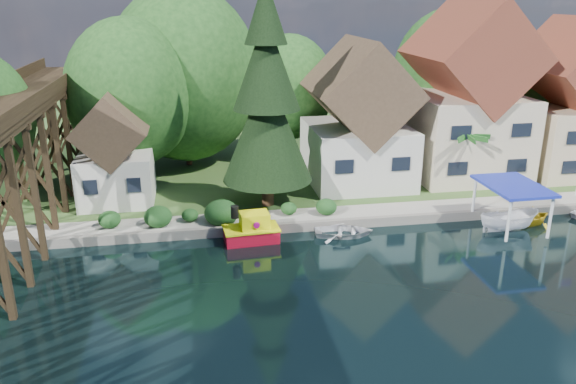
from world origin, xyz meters
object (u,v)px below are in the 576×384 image
at_px(house_left, 358,124).
at_px(boat_white_a, 344,230).
at_px(tugboat, 252,230).
at_px(palm_tree, 466,138).
at_px(house_center, 466,102).
at_px(conifer, 267,101).
at_px(shed, 115,156).
at_px(house_right, 572,108).
at_px(boat_yellow, 534,215).
at_px(boat_canopy, 510,211).

bearing_deg(house_left, boat_white_a, -110.56).
bearing_deg(tugboat, palm_tree, 18.46).
distance_m(house_center, conifer, 17.27).
xyz_separation_m(shed, palm_tree, (25.19, -2.04, 0.73)).
bearing_deg(shed, conifer, -13.98).
xyz_separation_m(house_right, boat_white_a, (-21.45, -9.19, -5.39)).
xyz_separation_m(house_left, house_center, (9.00, 0.50, 1.28)).
relative_size(house_left, boat_yellow, 4.11).
distance_m(house_right, boat_yellow, 13.79).
bearing_deg(palm_tree, house_left, 153.78).
xyz_separation_m(shed, boat_canopy, (25.21, -8.70, -2.47)).
bearing_deg(boat_white_a, palm_tree, -53.56).
distance_m(boat_white_a, boat_yellow, 12.90).
height_order(house_left, boat_white_a, house_left).
bearing_deg(boat_white_a, shed, 70.62).
bearing_deg(conifer, house_center, 15.48).
distance_m(house_left, boat_white_a, 10.90).
distance_m(house_left, shed, 18.11).
xyz_separation_m(conifer, palm_tree, (14.78, 0.55, -3.23)).
distance_m(palm_tree, boat_yellow, 7.49).
distance_m(house_center, tugboat, 21.36).
bearing_deg(house_center, boat_white_a, -142.10).
relative_size(house_right, shed, 1.59).
bearing_deg(tugboat, boat_canopy, -4.08).
bearing_deg(tugboat, boat_yellow, -1.62).
relative_size(shed, boat_yellow, 2.93).
distance_m(house_right, shed, 36.08).
bearing_deg(boat_canopy, boat_white_a, 174.55).
height_order(conifer, boat_yellow, conifer).
bearing_deg(house_center, house_right, -3.18).
relative_size(shed, boat_white_a, 2.12).
xyz_separation_m(palm_tree, boat_yellow, (2.26, -6.02, -3.85)).
bearing_deg(house_left, boat_canopy, -54.75).
relative_size(house_right, boat_canopy, 2.53).
bearing_deg(shed, house_center, 4.24).
distance_m(conifer, boat_yellow, 19.24).
bearing_deg(house_center, boat_yellow, -87.47).
xyz_separation_m(house_left, shed, (-18.00, -1.50, -1.31)).
bearing_deg(house_right, boat_white_a, -156.81).
bearing_deg(house_left, house_center, 3.18).
height_order(shed, conifer, conifer).
relative_size(house_center, boat_white_a, 3.75).
xyz_separation_m(house_right, boat_yellow, (-8.55, -9.56, -5.07)).
relative_size(boat_white_a, boat_yellow, 1.38).
bearing_deg(house_center, shed, -175.76).
xyz_separation_m(house_center, boat_canopy, (-1.79, -10.70, -5.06)).
bearing_deg(boat_white_a, house_center, -43.64).
distance_m(palm_tree, boat_white_a, 12.74).
bearing_deg(house_left, palm_tree, -26.22).
xyz_separation_m(house_left, house_right, (18.00, 0.00, 0.64)).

